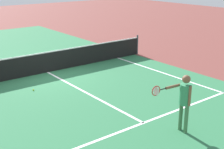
# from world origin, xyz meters

# --- Properties ---
(ground_plane) EXTENTS (60.00, 60.00, 0.00)m
(ground_plane) POSITION_xyz_m (0.00, 0.00, 0.00)
(ground_plane) COLOR brown
(court_surface_inbounds) EXTENTS (10.62, 24.40, 0.00)m
(court_surface_inbounds) POSITION_xyz_m (0.00, 0.00, 0.00)
(court_surface_inbounds) COLOR #2D7247
(court_surface_inbounds) RESTS_ON ground_plane
(line_sideline_right) EXTENTS (0.10, 11.89, 0.01)m
(line_sideline_right) POSITION_xyz_m (4.11, -5.95, 0.00)
(line_sideline_right) COLOR white
(line_sideline_right) RESTS_ON ground_plane
(line_service_near) EXTENTS (8.22, 0.10, 0.01)m
(line_service_near) POSITION_xyz_m (0.00, -6.40, 0.00)
(line_service_near) COLOR white
(line_service_near) RESTS_ON ground_plane
(line_center_service) EXTENTS (0.10, 6.40, 0.01)m
(line_center_service) POSITION_xyz_m (0.00, -3.20, 0.00)
(line_center_service) COLOR white
(line_center_service) RESTS_ON ground_plane
(net) EXTENTS (11.05, 0.09, 1.07)m
(net) POSITION_xyz_m (0.00, 0.00, 0.49)
(net) COLOR #33383D
(net) RESTS_ON ground_plane
(player_near) EXTENTS (1.20, 0.59, 1.70)m
(player_near) POSITION_xyz_m (0.52, -7.45, 1.06)
(player_near) COLOR #3F7247
(player_near) RESTS_ON ground_plane
(tennis_ball_near_net) EXTENTS (0.07, 0.07, 0.07)m
(tennis_ball_near_net) POSITION_xyz_m (-1.50, -1.79, 0.03)
(tennis_ball_near_net) COLOR #CCE033
(tennis_ball_near_net) RESTS_ON ground_plane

